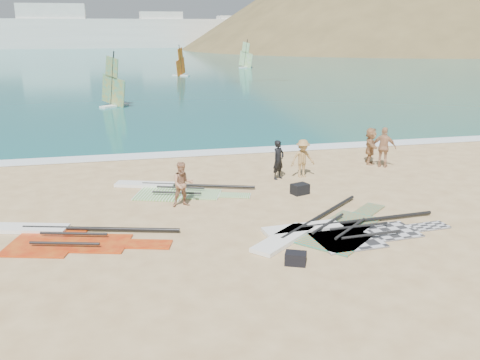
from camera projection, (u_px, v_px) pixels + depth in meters
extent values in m
plane|color=#DAB57F|center=(293.00, 255.00, 14.35)|extent=(300.00, 300.00, 0.00)
cube|color=#0C4A59|center=(129.00, 50.00, 137.89)|extent=(300.00, 240.00, 0.06)
cube|color=white|center=(212.00, 153.00, 25.86)|extent=(300.00, 1.20, 0.04)
cube|color=white|center=(54.00, 34.00, 149.25)|extent=(160.00, 8.00, 8.00)
cube|color=white|center=(53.00, 26.00, 148.70)|extent=(18.00, 7.00, 12.00)
cube|color=white|center=(161.00, 30.00, 155.53)|extent=(12.00, 7.00, 10.00)
cube|color=white|center=(245.00, 31.00, 161.13)|extent=(16.00, 7.00, 9.00)
cube|color=white|center=(307.00, 28.00, 165.23)|extent=(10.00, 7.00, 11.00)
cone|color=olive|center=(428.00, 48.00, 154.59)|extent=(143.00, 143.00, 45.00)
cube|color=#2A2A2C|center=(343.00, 238.00, 15.45)|extent=(1.95, 2.14, 0.04)
cube|color=#2A2A2C|center=(392.00, 231.00, 15.91)|extent=(1.50, 1.41, 0.04)
cube|color=#2A2A2C|center=(429.00, 227.00, 16.29)|extent=(1.24, 0.69, 0.04)
cylinder|color=black|center=(367.00, 220.00, 16.63)|extent=(4.60, 0.46, 0.11)
cylinder|color=black|center=(359.00, 226.00, 15.94)|extent=(1.90, 0.23, 0.08)
cylinder|color=black|center=(372.00, 235.00, 15.29)|extent=(1.90, 0.23, 0.08)
cube|color=white|center=(302.00, 229.00, 16.00)|extent=(2.45, 0.83, 0.12)
cube|color=#4CA822|center=(161.00, 193.00, 19.58)|extent=(2.22, 2.33, 0.04)
cube|color=#4CA822|center=(202.00, 194.00, 19.43)|extent=(1.64, 1.59, 0.04)
cube|color=#4CA822|center=(235.00, 195.00, 19.30)|extent=(1.25, 0.90, 0.04)
cylinder|color=black|center=(198.00, 185.00, 20.24)|extent=(4.12, 1.52, 0.10)
cylinder|color=black|center=(181.00, 187.00, 19.79)|extent=(1.71, 0.66, 0.08)
cylinder|color=black|center=(177.00, 193.00, 19.16)|extent=(1.71, 0.66, 0.08)
cube|color=white|center=(145.00, 185.00, 20.46)|extent=(2.33, 1.32, 0.12)
cube|color=orange|center=(328.00, 238.00, 15.44)|extent=(2.77, 2.79, 0.04)
cube|color=orange|center=(352.00, 221.00, 16.74)|extent=(1.98, 1.97, 0.04)
cube|color=orange|center=(369.00, 210.00, 17.79)|extent=(1.35, 1.29, 0.04)
cylinder|color=black|center=(321.00, 216.00, 17.00)|extent=(3.67, 3.22, 0.11)
cylinder|color=black|center=(328.00, 223.00, 16.17)|extent=(1.54, 1.36, 0.08)
cylinder|color=black|center=(350.00, 228.00, 15.77)|extent=(1.54, 1.36, 0.08)
cube|color=white|center=(284.00, 239.00, 15.23)|extent=(2.32, 2.14, 0.12)
cube|color=#B91306|center=(45.00, 242.00, 15.09)|extent=(2.34, 2.49, 0.04)
cube|color=#B91306|center=(102.00, 244.00, 15.02)|extent=(1.75, 1.68, 0.04)
cube|color=#B91306|center=(149.00, 244.00, 14.96)|extent=(1.36, 0.93, 0.04)
cylinder|color=black|center=(101.00, 229.00, 15.90)|extent=(4.58, 1.40, 0.11)
cylinder|color=black|center=(74.00, 234.00, 15.37)|extent=(1.90, 0.61, 0.08)
cylinder|color=black|center=(65.00, 243.00, 14.68)|extent=(1.90, 0.61, 0.08)
cube|color=white|center=(27.00, 229.00, 16.02)|extent=(2.56, 1.32, 0.12)
cube|color=black|center=(300.00, 189.00, 19.49)|extent=(0.71, 0.61, 0.38)
cube|color=black|center=(296.00, 258.00, 13.72)|extent=(0.65, 0.57, 0.32)
imported|color=black|center=(278.00, 160.00, 21.27)|extent=(0.69, 0.63, 1.57)
imported|color=tan|center=(183.00, 184.00, 18.03)|extent=(0.80, 0.64, 1.54)
imported|color=#A6814B|center=(303.00, 158.00, 21.55)|extent=(1.05, 0.66, 1.55)
imported|color=tan|center=(384.00, 147.00, 23.04)|extent=(1.08, 0.97, 1.76)
imported|color=tan|center=(370.00, 146.00, 23.63)|extent=(1.01, 1.58, 1.63)
cube|color=white|center=(114.00, 106.00, 40.67)|extent=(2.21, 1.97, 0.13)
cube|color=orange|center=(113.00, 91.00, 40.36)|extent=(1.83, 2.22, 2.51)
cube|color=orange|center=(112.00, 68.00, 39.88)|extent=(1.05, 1.27, 1.74)
cylinder|color=black|center=(112.00, 78.00, 40.10)|extent=(0.58, 0.67, 3.98)
cube|color=white|center=(181.00, 75.00, 66.06)|extent=(2.10, 1.63, 0.12)
cube|color=red|center=(181.00, 67.00, 65.78)|extent=(1.41, 2.21, 2.28)
cube|color=red|center=(180.00, 54.00, 65.35)|extent=(0.82, 1.26, 1.59)
cylinder|color=black|center=(180.00, 60.00, 65.54)|extent=(0.46, 0.66, 3.62)
cube|color=white|center=(246.00, 67.00, 79.31)|extent=(2.28, 1.80, 0.13)
cube|color=#7CC636|center=(246.00, 60.00, 79.00)|extent=(1.57, 2.38, 2.49)
cube|color=#7CC636|center=(246.00, 48.00, 78.53)|extent=(0.91, 1.35, 1.73)
cylinder|color=black|center=(246.00, 53.00, 78.74)|extent=(0.51, 0.71, 3.95)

